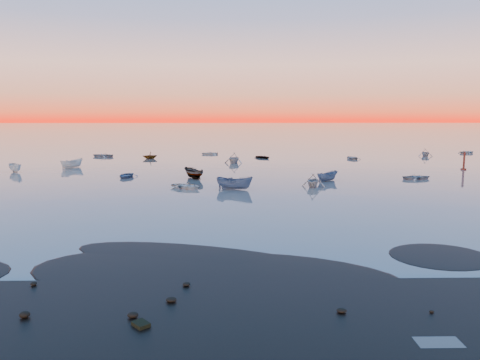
{
  "coord_description": "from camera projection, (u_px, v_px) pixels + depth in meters",
  "views": [
    {
      "loc": [
        1.23,
        -27.64,
        9.12
      ],
      "look_at": [
        2.29,
        28.0,
        1.1
      ],
      "focal_mm": 35.0,
      "sensor_mm": 36.0,
      "label": 1
    }
  ],
  "objects": [
    {
      "name": "boat_near_left",
      "position": [
        186.0,
        188.0,
        56.91
      ],
      "size": [
        3.63,
        4.25,
        1.0
      ],
      "primitive_type": "imported",
      "rotation": [
        0.0,
        0.0,
        0.98
      ],
      "color": "silver",
      "rests_on": "ground"
    },
    {
      "name": "boat_near_center",
      "position": [
        327.0,
        181.0,
        63.13
      ],
      "size": [
        3.5,
        3.92,
        1.29
      ],
      "primitive_type": "imported",
      "rotation": [
        0.0,
        0.0,
        2.22
      ],
      "color": "#3D5374",
      "rests_on": "ground"
    },
    {
      "name": "moored_fleet",
      "position": [
        224.0,
        166.0,
        81.07
      ],
      "size": [
        124.0,
        58.0,
        1.2
      ],
      "primitive_type": null,
      "color": "silver",
      "rests_on": "ground"
    },
    {
      "name": "channel_marker",
      "position": [
        464.0,
        162.0,
        75.36
      ],
      "size": [
        0.87,
        0.87,
        3.1
      ],
      "color": "#48160F",
      "rests_on": "ground"
    },
    {
      "name": "mud_lobes",
      "position": [
        211.0,
        268.0,
        27.63
      ],
      "size": [
        140.0,
        6.0,
        0.07
      ],
      "primitive_type": null,
      "color": "black",
      "rests_on": "ground"
    },
    {
      "name": "ground",
      "position": [
        227.0,
        146.0,
        127.59
      ],
      "size": [
        600.0,
        600.0,
        0.0
      ],
      "primitive_type": "plane",
      "color": "#70655D",
      "rests_on": "ground"
    }
  ]
}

